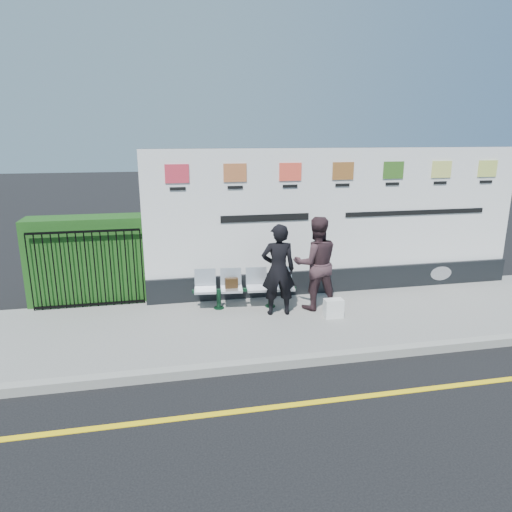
{
  "coord_description": "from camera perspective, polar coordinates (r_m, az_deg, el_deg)",
  "views": [
    {
      "loc": [
        -3.08,
        -4.98,
        3.38
      ],
      "look_at": [
        -1.48,
        2.83,
        1.25
      ],
      "focal_mm": 32.0,
      "sensor_mm": 36.0,
      "label": 1
    }
  ],
  "objects": [
    {
      "name": "bench",
      "position": [
        8.87,
        -1.44,
        -5.19
      ],
      "size": [
        1.96,
        0.7,
        0.41
      ],
      "primitive_type": null,
      "rotation": [
        0.0,
        0.0,
        -0.1
      ],
      "color": "silver",
      "rests_on": "pavement"
    },
    {
      "name": "yellow_line",
      "position": [
        6.76,
        18.08,
        -15.81
      ],
      "size": [
        14.0,
        0.1,
        0.01
      ],
      "primitive_type": "cube",
      "color": "yellow",
      "rests_on": "ground"
    },
    {
      "name": "billboard",
      "position": [
        9.73,
        10.3,
        3.09
      ],
      "size": [
        8.0,
        0.3,
        3.0
      ],
      "color": "black",
      "rests_on": "pavement"
    },
    {
      "name": "handbag_brown",
      "position": [
        8.75,
        -3.09,
        -3.39
      ],
      "size": [
        0.25,
        0.11,
        0.19
      ],
      "primitive_type": "cube",
      "rotation": [
        0.0,
        0.0,
        -0.02
      ],
      "color": "black",
      "rests_on": "bench"
    },
    {
      "name": "woman_left",
      "position": [
        8.37,
        2.8,
        -1.74
      ],
      "size": [
        0.66,
        0.47,
        1.72
      ],
      "primitive_type": "imported",
      "rotation": [
        0.0,
        0.0,
        3.05
      ],
      "color": "black",
      "rests_on": "pavement"
    },
    {
      "name": "woman_right",
      "position": [
        8.71,
        7.49,
        -0.91
      ],
      "size": [
        0.9,
        0.72,
        1.79
      ],
      "primitive_type": "imported",
      "rotation": [
        0.0,
        0.0,
        3.1
      ],
      "color": "#382429",
      "rests_on": "pavement"
    },
    {
      "name": "kerb",
      "position": [
        7.5,
        14.34,
        -11.74
      ],
      "size": [
        14.0,
        0.18,
        0.14
      ],
      "primitive_type": "cube",
      "color": "gray",
      "rests_on": "ground"
    },
    {
      "name": "carrier_bag_white",
      "position": [
        8.54,
        9.65,
        -6.46
      ],
      "size": [
        0.34,
        0.21,
        0.34
      ],
      "primitive_type": "cube",
      "color": "silver",
      "rests_on": "pavement"
    },
    {
      "name": "pavement",
      "position": [
        8.74,
        10.08,
        -7.6
      ],
      "size": [
        14.0,
        3.0,
        0.12
      ],
      "primitive_type": "cube",
      "color": "gray",
      "rests_on": "ground"
    },
    {
      "name": "hedge",
      "position": [
        9.71,
        -20.04,
        -0.35
      ],
      "size": [
        2.35,
        0.7,
        1.7
      ],
      "primitive_type": "cube",
      "color": "#1A4715",
      "rests_on": "pavement"
    },
    {
      "name": "railing",
      "position": [
        9.3,
        -20.38,
        -1.54
      ],
      "size": [
        2.05,
        0.06,
        1.54
      ],
      "primitive_type": null,
      "color": "black",
      "rests_on": "pavement"
    },
    {
      "name": "ground",
      "position": [
        6.76,
        18.08,
        -15.84
      ],
      "size": [
        80.0,
        80.0,
        0.0
      ],
      "primitive_type": "plane",
      "color": "black"
    }
  ]
}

